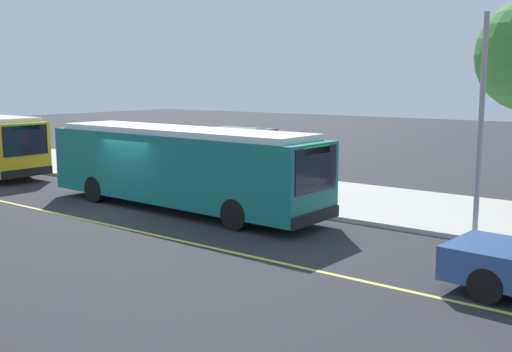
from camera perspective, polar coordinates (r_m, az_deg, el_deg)
ground_plane at (r=22.64m, az=-11.56°, el=-3.00°), size 120.00×120.00×0.00m
sidewalk_curb at (r=26.85m, az=-1.83°, el=-0.82°), size 44.00×6.40×0.15m
lane_stripe_center at (r=21.31m, az=-16.04°, el=-3.89°), size 36.00×0.14×0.01m
transit_bus_main at (r=21.95m, az=-7.11°, el=1.03°), size 11.80×2.85×2.95m
bus_shelter at (r=26.13m, az=-1.69°, el=2.99°), size 2.90×1.60×2.48m
waiting_bench at (r=26.16m, az=-1.64°, el=0.16°), size 1.60×0.48×0.95m
route_sign_post at (r=22.44m, az=0.52°, el=2.14°), size 0.44×0.08×2.80m
pedestrian_commuter at (r=26.15m, az=-5.38°, el=1.19°), size 0.24×0.40×1.69m
utility_pole at (r=18.94m, az=20.37°, el=4.59°), size 0.16×0.16×6.40m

